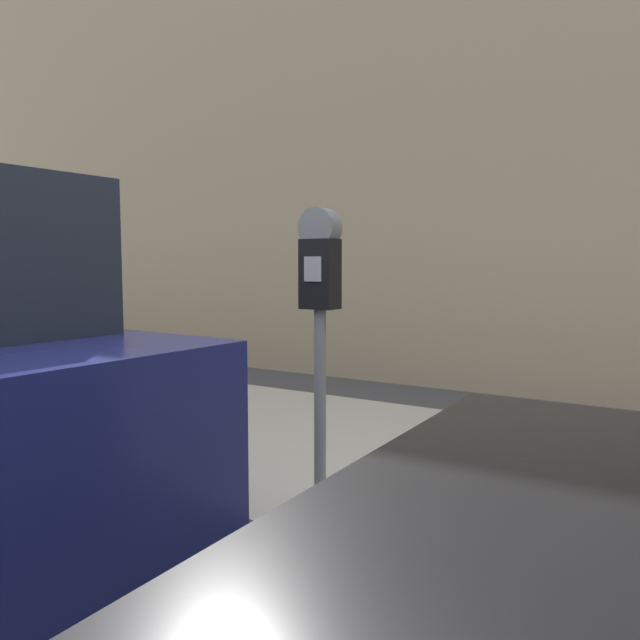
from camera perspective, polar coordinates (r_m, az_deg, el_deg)
The scene contains 5 objects.
ground_plane at distance 2.86m, azimuth -16.85°, elevation -24.46°, with size 60.00×60.00×0.00m, color #47474C.
sidewalk at distance 4.47m, azimuth 5.42°, elevation -12.45°, with size 24.00×2.80×0.10m.
building_facade at distance 7.26m, azimuth 16.73°, elevation 20.76°, with size 24.00×0.30×6.76m.
parking_meter at distance 3.18m, azimuth -0.00°, elevation 2.11°, with size 0.20×0.14×1.58m.
fire_hydrant at distance 5.30m, azimuth -23.00°, elevation -4.41°, with size 0.26×0.26×0.91m.
Camera 1 is at (1.90, -1.61, 1.40)m, focal length 35.00 mm.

